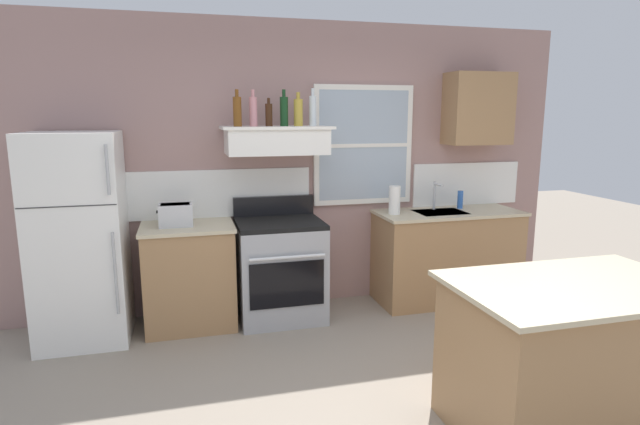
{
  "coord_description": "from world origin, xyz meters",
  "views": [
    {
      "loc": [
        -1.06,
        -2.58,
        1.85
      ],
      "look_at": [
        -0.05,
        1.2,
        1.1
      ],
      "focal_mm": 28.88,
      "sensor_mm": 36.0,
      "label": 1
    }
  ],
  "objects_px": {
    "paper_towel_roll": "(395,200)",
    "kitchen_island": "(570,358)",
    "bottle_dark_green_wine": "(284,111)",
    "bottle_clear_tall": "(313,110)",
    "bottle_champagne_gold_foil": "(298,112)",
    "bottle_rose_pink": "(253,111)",
    "bottle_brown_stout": "(269,114)",
    "stove_range": "(280,269)",
    "bottle_amber_wine": "(237,111)",
    "refrigerator": "(80,239)",
    "toaster": "(176,215)",
    "dish_soap_bottle": "(460,200)"
  },
  "relations": [
    {
      "from": "bottle_brown_stout",
      "to": "bottle_clear_tall",
      "type": "height_order",
      "value": "bottle_clear_tall"
    },
    {
      "from": "bottle_dark_green_wine",
      "to": "bottle_clear_tall",
      "type": "relative_size",
      "value": 0.95
    },
    {
      "from": "bottle_dark_green_wine",
      "to": "bottle_amber_wine",
      "type": "bearing_deg",
      "value": -174.75
    },
    {
      "from": "refrigerator",
      "to": "bottle_champagne_gold_foil",
      "type": "height_order",
      "value": "bottle_champagne_gold_foil"
    },
    {
      "from": "bottle_rose_pink",
      "to": "bottle_brown_stout",
      "type": "distance_m",
      "value": 0.14
    },
    {
      "from": "bottle_rose_pink",
      "to": "stove_range",
      "type": "bearing_deg",
      "value": -18.64
    },
    {
      "from": "bottle_dark_green_wine",
      "to": "bottle_rose_pink",
      "type": "bearing_deg",
      "value": -177.34
    },
    {
      "from": "bottle_brown_stout",
      "to": "bottle_champagne_gold_foil",
      "type": "relative_size",
      "value": 0.83
    },
    {
      "from": "bottle_dark_green_wine",
      "to": "kitchen_island",
      "type": "height_order",
      "value": "bottle_dark_green_wine"
    },
    {
      "from": "bottle_dark_green_wine",
      "to": "kitchen_island",
      "type": "xyz_separation_m",
      "value": [
        1.24,
        -2.22,
        -1.42
      ]
    },
    {
      "from": "bottle_dark_green_wine",
      "to": "bottle_clear_tall",
      "type": "height_order",
      "value": "bottle_clear_tall"
    },
    {
      "from": "bottle_rose_pink",
      "to": "kitchen_island",
      "type": "height_order",
      "value": "bottle_rose_pink"
    },
    {
      "from": "bottle_dark_green_wine",
      "to": "bottle_brown_stout",
      "type": "bearing_deg",
      "value": -179.85
    },
    {
      "from": "stove_range",
      "to": "bottle_champagne_gold_foil",
      "type": "bearing_deg",
      "value": 22.64
    },
    {
      "from": "paper_towel_roll",
      "to": "dish_soap_bottle",
      "type": "distance_m",
      "value": 0.77
    },
    {
      "from": "bottle_dark_green_wine",
      "to": "paper_towel_roll",
      "type": "bearing_deg",
      "value": -2.34
    },
    {
      "from": "bottle_rose_pink",
      "to": "bottle_brown_stout",
      "type": "xyz_separation_m",
      "value": [
        0.14,
        0.01,
        -0.03
      ]
    },
    {
      "from": "paper_towel_roll",
      "to": "kitchen_island",
      "type": "distance_m",
      "value": 2.26
    },
    {
      "from": "kitchen_island",
      "to": "paper_towel_roll",
      "type": "bearing_deg",
      "value": 94.97
    },
    {
      "from": "dish_soap_bottle",
      "to": "kitchen_island",
      "type": "distance_m",
      "value": 2.41
    },
    {
      "from": "bottle_amber_wine",
      "to": "paper_towel_roll",
      "type": "bearing_deg",
      "value": -0.2
    },
    {
      "from": "toaster",
      "to": "bottle_clear_tall",
      "type": "xyz_separation_m",
      "value": [
        1.23,
        0.09,
        0.88
      ]
    },
    {
      "from": "bottle_rose_pink",
      "to": "bottle_brown_stout",
      "type": "bearing_deg",
      "value": 5.13
    },
    {
      "from": "toaster",
      "to": "dish_soap_bottle",
      "type": "height_order",
      "value": "toaster"
    },
    {
      "from": "bottle_clear_tall",
      "to": "dish_soap_bottle",
      "type": "xyz_separation_m",
      "value": [
        1.54,
        0.02,
        -0.88
      ]
    },
    {
      "from": "bottle_amber_wine",
      "to": "dish_soap_bottle",
      "type": "distance_m",
      "value": 2.39
    },
    {
      "from": "paper_towel_roll",
      "to": "toaster",
      "type": "bearing_deg",
      "value": -179.65
    },
    {
      "from": "toaster",
      "to": "stove_range",
      "type": "bearing_deg",
      "value": -1.62
    },
    {
      "from": "bottle_dark_green_wine",
      "to": "bottle_clear_tall",
      "type": "distance_m",
      "value": 0.27
    },
    {
      "from": "toaster",
      "to": "bottle_clear_tall",
      "type": "relative_size",
      "value": 0.9
    },
    {
      "from": "stove_range",
      "to": "bottle_champagne_gold_foil",
      "type": "xyz_separation_m",
      "value": [
        0.2,
        0.08,
        1.4
      ]
    },
    {
      "from": "bottle_amber_wine",
      "to": "kitchen_island",
      "type": "xyz_separation_m",
      "value": [
        1.65,
        -2.18,
        -1.42
      ]
    },
    {
      "from": "bottle_amber_wine",
      "to": "bottle_dark_green_wine",
      "type": "height_order",
      "value": "bottle_dark_green_wine"
    },
    {
      "from": "toaster",
      "to": "stove_range",
      "type": "height_order",
      "value": "toaster"
    },
    {
      "from": "toaster",
      "to": "kitchen_island",
      "type": "relative_size",
      "value": 0.21
    },
    {
      "from": "paper_towel_roll",
      "to": "bottle_champagne_gold_foil",
      "type": "bearing_deg",
      "value": 177.13
    },
    {
      "from": "toaster",
      "to": "paper_towel_roll",
      "type": "bearing_deg",
      "value": 0.35
    },
    {
      "from": "bottle_brown_stout",
      "to": "bottle_clear_tall",
      "type": "distance_m",
      "value": 0.41
    },
    {
      "from": "refrigerator",
      "to": "bottle_clear_tall",
      "type": "height_order",
      "value": "bottle_clear_tall"
    },
    {
      "from": "bottle_rose_pink",
      "to": "paper_towel_roll",
      "type": "distance_m",
      "value": 1.56
    },
    {
      "from": "stove_range",
      "to": "kitchen_island",
      "type": "bearing_deg",
      "value": -58.49
    },
    {
      "from": "bottle_champagne_gold_foil",
      "to": "bottle_brown_stout",
      "type": "bearing_deg",
      "value": -179.25
    },
    {
      "from": "stove_range",
      "to": "bottle_amber_wine",
      "type": "height_order",
      "value": "bottle_amber_wine"
    },
    {
      "from": "bottle_champagne_gold_foil",
      "to": "dish_soap_bottle",
      "type": "relative_size",
      "value": 1.63
    },
    {
      "from": "bottle_champagne_gold_foil",
      "to": "dish_soap_bottle",
      "type": "xyz_separation_m",
      "value": [
        1.68,
        0.05,
        -0.87
      ]
    },
    {
      "from": "paper_towel_roll",
      "to": "bottle_clear_tall",
      "type": "bearing_deg",
      "value": 174.17
    },
    {
      "from": "stove_range",
      "to": "dish_soap_bottle",
      "type": "height_order",
      "value": "same"
    },
    {
      "from": "stove_range",
      "to": "bottle_brown_stout",
      "type": "xyz_separation_m",
      "value": [
        -0.06,
        0.08,
        1.38
      ]
    },
    {
      "from": "bottle_rose_pink",
      "to": "bottle_brown_stout",
      "type": "height_order",
      "value": "bottle_rose_pink"
    },
    {
      "from": "bottle_rose_pink",
      "to": "bottle_champagne_gold_foil",
      "type": "distance_m",
      "value": 0.4
    }
  ]
}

